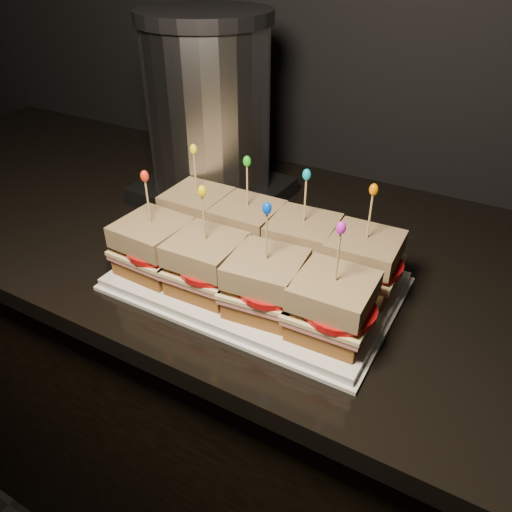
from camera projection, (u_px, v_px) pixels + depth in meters
The scene contains 64 objects.
cabinet at pixel (334, 440), 1.08m from camera, with size 2.36×0.64×0.86m, color black.
granite_slab at pixel (357, 271), 0.84m from camera, with size 2.40×0.68×0.03m, color black.
platter at pixel (256, 281), 0.77m from camera, with size 0.41×0.25×0.02m, color white.
platter_rim at pixel (256, 284), 0.77m from camera, with size 0.42×0.27×0.01m, color white.
sandwich_0_bread_bot at pixel (199, 228), 0.86m from camera, with size 0.09×0.09×0.03m, color #573016.
sandwich_0_ham at pixel (199, 220), 0.85m from camera, with size 0.10×0.10×0.01m, color #CB6E63.
sandwich_0_cheese at pixel (198, 216), 0.85m from camera, with size 0.11×0.10×0.01m, color #F2DD94.
sandwich_0_tomato at pixel (202, 215), 0.83m from camera, with size 0.09×0.09×0.01m, color red.
sandwich_0_bread_top at pixel (197, 201), 0.83m from camera, with size 0.10×0.10×0.03m, color #4E2B0D.
sandwich_0_pick at pixel (195, 176), 0.81m from camera, with size 0.00×0.00×0.09m, color tan.
sandwich_0_frill at pixel (193, 149), 0.78m from camera, with size 0.01×0.01×0.02m, color yellow.
sandwich_1_bread_bot at pixel (248, 243), 0.82m from camera, with size 0.09×0.09×0.03m, color #573016.
sandwich_1_ham at pixel (248, 234), 0.81m from camera, with size 0.10×0.10×0.01m, color #CB6E63.
sandwich_1_cheese at pixel (248, 231), 0.81m from camera, with size 0.11×0.10×0.01m, color #F2DD94.
sandwich_1_tomato at pixel (252, 230), 0.79m from camera, with size 0.09×0.09×0.01m, color red.
sandwich_1_bread_top at pixel (248, 215), 0.79m from camera, with size 0.10×0.10×0.03m, color #4E2B0D.
sandwich_1_pick at pixel (247, 189), 0.77m from camera, with size 0.00×0.00×0.09m, color tan.
sandwich_1_frill at pixel (247, 161), 0.74m from camera, with size 0.01×0.01×0.02m, color #20BE17.
sandwich_2_bread_bot at pixel (302, 259), 0.78m from camera, with size 0.09×0.09×0.03m, color #573016.
sandwich_2_ham at pixel (302, 250), 0.77m from camera, with size 0.10×0.10×0.01m, color #CB6E63.
sandwich_2_cheese at pixel (302, 246), 0.77m from camera, with size 0.11×0.10×0.01m, color #F2DD94.
sandwich_2_tomato at pixel (308, 246), 0.75m from camera, with size 0.09×0.09×0.01m, color red.
sandwich_2_bread_top at pixel (303, 230), 0.75m from camera, with size 0.10×0.10×0.03m, color #4E2B0D.
sandwich_2_pick at pixel (305, 203), 0.73m from camera, with size 0.00×0.00×0.09m, color tan.
sandwich_2_frill at pixel (307, 175), 0.70m from camera, with size 0.01×0.01×0.02m, color #079FB9.
sandwich_3_bread_bot at pixel (361, 277), 0.74m from camera, with size 0.09×0.09×0.03m, color #573016.
sandwich_3_ham at pixel (362, 268), 0.73m from camera, with size 0.10×0.10×0.01m, color #CB6E63.
sandwich_3_cheese at pixel (363, 264), 0.73m from camera, with size 0.11×0.10×0.01m, color #F2DD94.
sandwich_3_tomato at pixel (370, 264), 0.71m from camera, with size 0.09×0.09×0.01m, color red.
sandwich_3_bread_top at pixel (365, 248), 0.71m from camera, with size 0.10×0.10×0.03m, color #4E2B0D.
sandwich_3_pick at pixel (369, 219), 0.69m from camera, with size 0.00×0.00×0.09m, color tan.
sandwich_3_frill at pixel (374, 189), 0.66m from camera, with size 0.01×0.01×0.02m, color orange.
sandwich_4_bread_bot at pixel (156, 261), 0.78m from camera, with size 0.09×0.09×0.03m, color #573016.
sandwich_4_ham at pixel (155, 252), 0.77m from camera, with size 0.10×0.10×0.01m, color #CB6E63.
sandwich_4_cheese at pixel (154, 248), 0.76m from camera, with size 0.11×0.10×0.01m, color #F2DD94.
sandwich_4_tomato at pixel (157, 248), 0.75m from camera, with size 0.09×0.09×0.01m, color red.
sandwich_4_bread_top at pixel (152, 232), 0.75m from camera, with size 0.10×0.10×0.03m, color #4E2B0D.
sandwich_4_pick at pixel (148, 205), 0.72m from camera, with size 0.00×0.00×0.09m, color tan.
sandwich_4_frill at pixel (144, 176), 0.70m from camera, with size 0.01×0.01×0.02m, color red.
sandwich_5_bread_bot at pixel (208, 279), 0.74m from camera, with size 0.09×0.09×0.03m, color #573016.
sandwich_5_ham at pixel (207, 270), 0.73m from camera, with size 0.10×0.10×0.01m, color #CB6E63.
sandwich_5_cheese at pixel (207, 266), 0.72m from camera, with size 0.11×0.10×0.01m, color #F2DD94.
sandwich_5_tomato at pixel (211, 266), 0.71m from camera, with size 0.09×0.09×0.01m, color red.
sandwich_5_bread_top at pixel (206, 250), 0.71m from camera, with size 0.10×0.10×0.03m, color #4E2B0D.
sandwich_5_pick at pixel (204, 221), 0.68m from camera, with size 0.00×0.00×0.09m, color tan.
sandwich_5_frill at pixel (202, 191), 0.66m from camera, with size 0.01×0.01×0.02m, color yellow.
sandwich_6_bread_bot at pixel (266, 300), 0.70m from camera, with size 0.09×0.09×0.03m, color #573016.
sandwich_6_ham at pixel (266, 290), 0.69m from camera, with size 0.10×0.10×0.01m, color #CB6E63.
sandwich_6_cheese at pixel (266, 286), 0.68m from camera, with size 0.11×0.10×0.01m, color #F2DD94.
sandwich_6_tomato at pixel (272, 286), 0.67m from camera, with size 0.09×0.09×0.01m, color red.
sandwich_6_bread_top at pixel (266, 269), 0.67m from camera, with size 0.10×0.10×0.03m, color #4E2B0D.
sandwich_6_pick at pixel (266, 239), 0.64m from camera, with size 0.00×0.00×0.09m, color tan.
sandwich_6_frill at pixel (267, 208), 0.62m from camera, with size 0.01×0.01×0.02m, color #0241D5.
sandwich_7_bread_bot at pixel (331, 323), 0.66m from camera, with size 0.09×0.09×0.03m, color #573016.
sandwich_7_ham at pixel (332, 313), 0.65m from camera, with size 0.10×0.10×0.01m, color #CB6E63.
sandwich_7_cheese at pixel (332, 308), 0.64m from camera, with size 0.11×0.10×0.01m, color #F2DD94.
sandwich_7_tomato at pixel (340, 309), 0.63m from camera, with size 0.09×0.09×0.01m, color red.
sandwich_7_bread_top at pixel (334, 291), 0.63m from camera, with size 0.10×0.10×0.03m, color #4E2B0D.
sandwich_7_pick at pixel (337, 260), 0.60m from camera, with size 0.00×0.00×0.09m, color tan.
sandwich_7_frill at pixel (341, 228), 0.58m from camera, with size 0.01×0.01×0.02m, color #CA1FC3.
appliance_base at pixel (213, 191), 1.02m from camera, with size 0.27×0.23×0.03m, color #262628.
appliance_body at pixel (209, 110), 0.93m from camera, with size 0.23×0.23×0.30m, color silver.
appliance_lid at pixel (204, 16), 0.84m from camera, with size 0.24×0.24×0.02m, color #262628.
appliance at pixel (209, 113), 0.93m from camera, with size 0.27×0.23×0.35m, color silver, non-canonical shape.
Camera 1 is at (0.55, 0.99, 1.36)m, focal length 35.00 mm.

